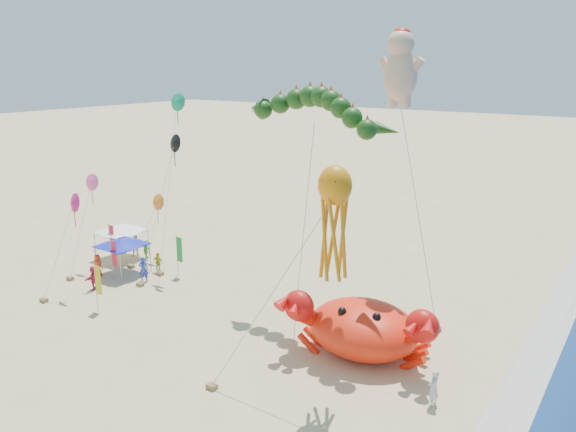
# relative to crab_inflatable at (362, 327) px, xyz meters

# --- Properties ---
(ground) EXTENTS (320.00, 320.00, 0.00)m
(ground) POSITION_rel_crab_inflatable_xyz_m (-3.97, -0.31, -1.60)
(ground) COLOR #D1B784
(ground) RESTS_ON ground
(foam_strip) EXTENTS (320.00, 320.00, 0.00)m
(foam_strip) POSITION_rel_crab_inflatable_xyz_m (8.03, -0.31, -1.59)
(foam_strip) COLOR silver
(foam_strip) RESTS_ON ground
(crab_inflatable) EXTENTS (8.27, 6.23, 3.62)m
(crab_inflatable) POSITION_rel_crab_inflatable_xyz_m (0.00, 0.00, 0.00)
(crab_inflatable) COLOR #FF260D
(crab_inflatable) RESTS_ON ground
(dragon_kite) EXTENTS (10.65, 3.92, 13.69)m
(dragon_kite) POSITION_rel_crab_inflatable_xyz_m (-4.76, 2.34, 10.93)
(dragon_kite) COLOR #163C10
(dragon_kite) RESTS_ON ground
(cherub_kite) EXTENTS (4.53, 1.75, 17.22)m
(cherub_kite) POSITION_rel_crab_inflatable_xyz_m (-0.83, 5.31, 13.54)
(cherub_kite) COLOR #F5BC95
(cherub_kite) RESTS_ON ground
(octopus_kite) EXTENTS (5.83, 4.07, 11.03)m
(octopus_kite) POSITION_rel_crab_inflatable_xyz_m (0.31, -3.97, 7.20)
(octopus_kite) COLOR orange
(octopus_kite) RESTS_ON ground
(canopy_blue) EXTENTS (3.34, 3.34, 2.71)m
(canopy_blue) POSITION_rel_crab_inflatable_xyz_m (-20.35, 0.89, 0.85)
(canopy_blue) COLOR gray
(canopy_blue) RESTS_ON ground
(canopy_white) EXTENTS (3.52, 3.52, 2.71)m
(canopy_white) POSITION_rel_crab_inflatable_xyz_m (-23.26, 3.23, 0.85)
(canopy_white) COLOR gray
(canopy_white) RESTS_ON ground
(feather_flags) EXTENTS (7.21, 7.28, 3.20)m
(feather_flags) POSITION_rel_crab_inflatable_xyz_m (-18.86, 0.01, 0.42)
(feather_flags) COLOR gray
(feather_flags) RESTS_ON ground
(beachgoers) EXTENTS (28.36, 7.87, 1.89)m
(beachgoers) POSITION_rel_crab_inflatable_xyz_m (-18.06, 0.85, -0.75)
(beachgoers) COLOR beige
(beachgoers) RESTS_ON ground
(small_kites) EXTENTS (7.92, 11.30, 13.27)m
(small_kites) POSITION_rel_crab_inflatable_xyz_m (-19.65, 1.84, 5.62)
(small_kites) COLOR #FB539D
(small_kites) RESTS_ON ground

